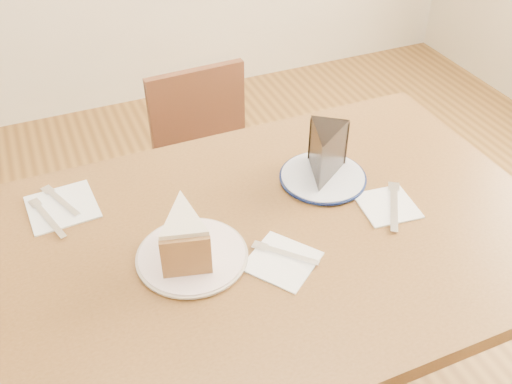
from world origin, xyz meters
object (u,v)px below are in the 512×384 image
at_px(chocolate_cake, 324,157).
at_px(carrot_cake, 184,233).
at_px(plate_cream, 192,256).
at_px(plate_navy, 323,177).
at_px(table, 274,263).
at_px(chair_far, 214,179).

bearing_deg(chocolate_cake, carrot_cake, 52.58).
bearing_deg(chocolate_cake, plate_cream, 55.50).
relative_size(plate_navy, carrot_cake, 1.52).
xyz_separation_m(table, chocolate_cake, (0.18, 0.12, 0.17)).
xyz_separation_m(chair_far, plate_navy, (0.11, -0.50, 0.33)).
distance_m(plate_navy, carrot_cake, 0.39).
bearing_deg(carrot_cake, chair_far, 80.73).
bearing_deg(chocolate_cake, plate_navy, -100.10).
relative_size(table, plate_navy, 6.09).
distance_m(chair_far, carrot_cake, 0.77).
height_order(plate_cream, chocolate_cake, chocolate_cake).
bearing_deg(table, plate_navy, 33.70).
xyz_separation_m(plate_navy, carrot_cake, (-0.37, -0.11, 0.05)).
relative_size(chair_far, carrot_cake, 5.93).
bearing_deg(plate_navy, table, -146.30).
relative_size(plate_navy, chocolate_cake, 1.57).
bearing_deg(plate_navy, carrot_cake, -163.71).
bearing_deg(chair_far, plate_cream, 65.18).
relative_size(chair_far, chocolate_cake, 6.14).
distance_m(plate_cream, chocolate_cake, 0.39).
bearing_deg(plate_navy, chocolate_cake, -136.52).
relative_size(table, chocolate_cake, 9.57).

